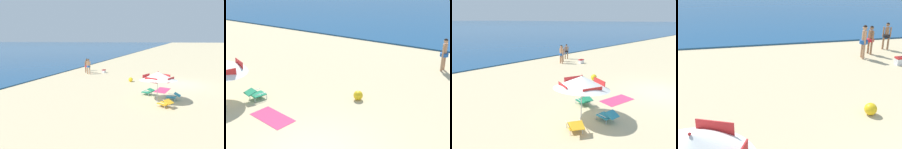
% 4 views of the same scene
% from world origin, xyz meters
% --- Properties ---
extents(ground_plane, '(800.00, 800.00, 0.00)m').
position_xyz_m(ground_plane, '(0.00, 0.00, 0.00)').
color(ground_plane, '#CCB78C').
extents(beach_umbrella_striped_main, '(3.24, 3.22, 2.05)m').
position_xyz_m(beach_umbrella_striped_main, '(-5.67, 1.31, 1.65)').
color(beach_umbrella_striped_main, silver).
rests_on(beach_umbrella_striped_main, ground).
extents(lounge_chair_under_umbrella, '(0.66, 0.95, 0.51)m').
position_xyz_m(lounge_chair_under_umbrella, '(-5.11, 0.32, 0.27)').
color(lounge_chair_under_umbrella, teal).
rests_on(lounge_chair_under_umbrella, ground).
extents(lounge_chair_beside_umbrella, '(0.91, 1.01, 0.51)m').
position_xyz_m(lounge_chair_beside_umbrella, '(-6.72, 0.73, 0.28)').
color(lounge_chair_beside_umbrella, gold).
rests_on(lounge_chair_beside_umbrella, ground).
extents(lounge_chair_facing_sea, '(0.76, 0.98, 0.50)m').
position_xyz_m(lounge_chair_facing_sea, '(-4.50, 2.07, 0.28)').
color(lounge_chair_facing_sea, '#1E7F56').
rests_on(lounge_chair_facing_sea, ground).
extents(person_standing_near_shore, '(0.44, 0.53, 1.81)m').
position_xyz_m(person_standing_near_shore, '(1.84, 9.96, 1.05)').
color(person_standing_near_shore, tan).
rests_on(person_standing_near_shore, ground).
extents(person_standing_beside, '(0.40, 0.48, 1.62)m').
position_xyz_m(person_standing_beside, '(2.56, 10.59, 0.94)').
color(person_standing_beside, '#8C6042').
rests_on(person_standing_beside, ground).
extents(person_wading_in, '(0.44, 0.40, 1.62)m').
position_xyz_m(person_wading_in, '(3.93, 11.26, 0.94)').
color(person_wading_in, '#8C6042').
rests_on(person_wading_in, ground).
extents(cooler_box, '(0.50, 0.36, 0.43)m').
position_xyz_m(cooler_box, '(3.26, 8.62, 0.20)').
color(cooler_box, white).
rests_on(cooler_box, ground).
extents(beach_ball, '(0.42, 0.42, 0.42)m').
position_xyz_m(beach_ball, '(-0.55, 4.33, 0.21)').
color(beach_ball, yellow).
rests_on(beach_ball, ground).
extents(beach_towel, '(1.94, 1.24, 0.01)m').
position_xyz_m(beach_towel, '(-2.75, 1.20, 0.01)').
color(beach_towel, '#DB3866').
rests_on(beach_towel, ground).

